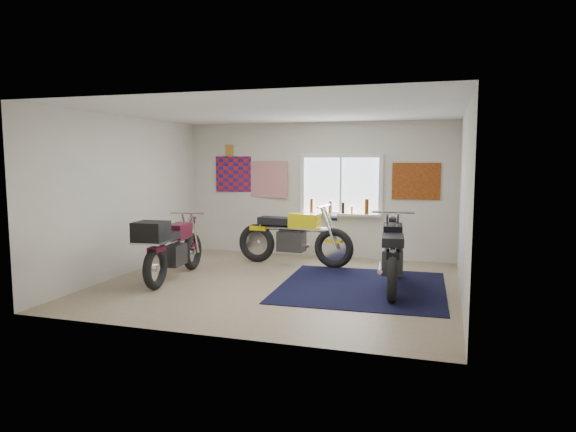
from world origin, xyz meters
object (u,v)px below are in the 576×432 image
(maroon_tourer, at_px, (170,247))
(black_chrome_bike, at_px, (392,256))
(yellow_triumph, at_px, (294,238))
(navy_rug, at_px, (362,287))

(maroon_tourer, bearing_deg, black_chrome_bike, -85.81)
(black_chrome_bike, relative_size, maroon_tourer, 1.07)
(yellow_triumph, distance_m, maroon_tourer, 2.39)
(navy_rug, distance_m, maroon_tourer, 3.13)
(navy_rug, height_order, maroon_tourer, maroon_tourer)
(black_chrome_bike, distance_m, maroon_tourer, 3.53)
(navy_rug, relative_size, maroon_tourer, 1.24)
(navy_rug, xyz_separation_m, maroon_tourer, (-3.04, -0.50, 0.55))
(yellow_triumph, bearing_deg, black_chrome_bike, -28.82)
(navy_rug, height_order, yellow_triumph, yellow_triumph)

